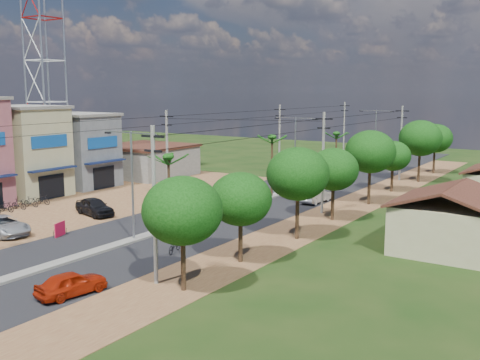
# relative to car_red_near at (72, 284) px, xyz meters

# --- Properties ---
(ground) EXTENTS (160.00, 160.00, 0.00)m
(ground) POSITION_rel_car_red_near_xyz_m (-5.00, 9.92, -0.66)
(ground) COLOR black
(ground) RESTS_ON ground
(road) EXTENTS (12.00, 110.00, 0.04)m
(road) POSITION_rel_car_red_near_xyz_m (-5.00, 24.92, -0.64)
(road) COLOR black
(road) RESTS_ON ground
(median) EXTENTS (1.00, 90.00, 0.18)m
(median) POSITION_rel_car_red_near_xyz_m (-5.00, 27.92, -0.57)
(median) COLOR #605E56
(median) RESTS_ON ground
(dirt_lot_west) EXTENTS (18.00, 46.00, 0.04)m
(dirt_lot_west) POSITION_rel_car_red_near_xyz_m (-20.00, 17.92, -0.64)
(dirt_lot_west) COLOR brown
(dirt_lot_west) RESTS_ON ground
(dirt_shoulder_east) EXTENTS (5.00, 90.00, 0.03)m
(dirt_shoulder_east) POSITION_rel_car_red_near_xyz_m (3.50, 24.92, -0.64)
(dirt_shoulder_east) COLOR brown
(dirt_shoulder_east) RESTS_ON ground
(shophouse_cream) EXTENTS (9.00, 6.40, 9.30)m
(shophouse_cream) POSITION_rel_car_red_near_xyz_m (-26.98, 16.92, 4.00)
(shophouse_cream) COLOR #9B9469
(shophouse_cream) RESTS_ON ground
(shophouse_grey) EXTENTS (9.00, 6.40, 8.30)m
(shophouse_grey) POSITION_rel_car_red_near_xyz_m (-26.98, 23.92, 3.51)
(shophouse_grey) COLOR #4C4F53
(shophouse_grey) RESTS_ON ground
(low_shed) EXTENTS (10.40, 10.40, 3.95)m
(low_shed) POSITION_rel_car_red_near_xyz_m (-26.00, 33.92, 1.31)
(low_shed) COLOR #605E56
(low_shed) RESTS_ON ground
(telecom_tower) EXTENTS (3.80, 3.80, 43.00)m
(telecom_tower) POSITION_rel_car_red_near_xyz_m (-32.00, 23.92, 18.46)
(telecom_tower) COLOR gray
(telecom_tower) RESTS_ON ground
(house_east_near) EXTENTS (7.60, 7.50, 4.60)m
(house_east_near) POSITION_rel_car_red_near_xyz_m (15.00, 19.92, 1.74)
(house_east_near) COLOR #9B9469
(house_east_near) RESTS_ON ground
(tree_east_a) EXTENTS (4.40, 4.40, 6.37)m
(tree_east_a) POSITION_rel_car_red_near_xyz_m (4.50, 3.92, 3.83)
(tree_east_a) COLOR black
(tree_east_a) RESTS_ON ground
(tree_east_b) EXTENTS (4.00, 4.00, 5.83)m
(tree_east_b) POSITION_rel_car_red_near_xyz_m (4.30, 9.92, 3.46)
(tree_east_b) COLOR black
(tree_east_b) RESTS_ON ground
(tree_east_c) EXTENTS (4.60, 4.60, 6.83)m
(tree_east_c) POSITION_rel_car_red_near_xyz_m (4.70, 16.92, 4.21)
(tree_east_c) COLOR black
(tree_east_c) RESTS_ON ground
(tree_east_d) EXTENTS (4.20, 4.20, 6.13)m
(tree_east_d) POSITION_rel_car_red_near_xyz_m (4.40, 23.92, 3.68)
(tree_east_d) COLOR black
(tree_east_d) RESTS_ON ground
(tree_east_e) EXTENTS (4.80, 4.80, 7.14)m
(tree_east_e) POSITION_rel_car_red_near_xyz_m (4.60, 31.92, 4.43)
(tree_east_e) COLOR black
(tree_east_e) RESTS_ON ground
(tree_east_f) EXTENTS (3.80, 3.80, 5.52)m
(tree_east_f) POSITION_rel_car_red_near_xyz_m (4.20, 39.92, 3.23)
(tree_east_f) COLOR black
(tree_east_f) RESTS_ON ground
(tree_east_g) EXTENTS (5.00, 5.00, 7.38)m
(tree_east_g) POSITION_rel_car_red_near_xyz_m (4.80, 47.92, 4.58)
(tree_east_g) COLOR black
(tree_east_g) RESTS_ON ground
(tree_east_h) EXTENTS (4.40, 4.40, 6.52)m
(tree_east_h) POSITION_rel_car_red_near_xyz_m (4.50, 55.92, 3.98)
(tree_east_h) COLOR black
(tree_east_h) RESTS_ON ground
(palm_median_near) EXTENTS (2.00, 2.00, 6.15)m
(palm_median_near) POSITION_rel_car_red_near_xyz_m (-5.00, 13.92, 4.88)
(palm_median_near) COLOR black
(palm_median_near) RESTS_ON ground
(palm_median_mid) EXTENTS (2.00, 2.00, 6.55)m
(palm_median_mid) POSITION_rel_car_red_near_xyz_m (-5.00, 29.92, 5.24)
(palm_median_mid) COLOR black
(palm_median_mid) RESTS_ON ground
(palm_median_far) EXTENTS (2.00, 2.00, 5.85)m
(palm_median_far) POSITION_rel_car_red_near_xyz_m (-5.00, 45.92, 4.60)
(palm_median_far) COLOR black
(palm_median_far) RESTS_ON ground
(streetlight_near) EXTENTS (5.10, 0.18, 8.00)m
(streetlight_near) POSITION_rel_car_red_near_xyz_m (-5.00, 9.92, 4.13)
(streetlight_near) COLOR gray
(streetlight_near) RESTS_ON ground
(streetlight_mid) EXTENTS (5.10, 0.18, 8.00)m
(streetlight_mid) POSITION_rel_car_red_near_xyz_m (-5.00, 34.92, 4.13)
(streetlight_mid) COLOR gray
(streetlight_mid) RESTS_ON ground
(streetlight_far) EXTENTS (5.10, 0.18, 8.00)m
(streetlight_far) POSITION_rel_car_red_near_xyz_m (-5.00, 59.92, 4.13)
(streetlight_far) COLOR gray
(streetlight_far) RESTS_ON ground
(utility_pole_w_b) EXTENTS (1.60, 0.24, 9.00)m
(utility_pole_w_b) POSITION_rel_car_red_near_xyz_m (-12.00, 21.92, 4.10)
(utility_pole_w_b) COLOR #605E56
(utility_pole_w_b) RESTS_ON ground
(utility_pole_w_c) EXTENTS (1.60, 0.24, 9.00)m
(utility_pole_w_c) POSITION_rel_car_red_near_xyz_m (-12.00, 43.92, 4.10)
(utility_pole_w_c) COLOR #605E56
(utility_pole_w_c) RESTS_ON ground
(utility_pole_w_d) EXTENTS (1.60, 0.24, 9.00)m
(utility_pole_w_d) POSITION_rel_car_red_near_xyz_m (-12.00, 64.92, 4.10)
(utility_pole_w_d) COLOR #605E56
(utility_pole_w_d) RESTS_ON ground
(utility_pole_e_a) EXTENTS (1.60, 0.24, 9.00)m
(utility_pole_e_a) POSITION_rel_car_red_near_xyz_m (2.50, 3.92, 4.10)
(utility_pole_e_a) COLOR #605E56
(utility_pole_e_a) RESTS_ON ground
(utility_pole_e_b) EXTENTS (1.60, 0.24, 9.00)m
(utility_pole_e_b) POSITION_rel_car_red_near_xyz_m (2.50, 25.92, 4.10)
(utility_pole_e_b) COLOR #605E56
(utility_pole_e_b) RESTS_ON ground
(utility_pole_e_c) EXTENTS (1.60, 0.24, 9.00)m
(utility_pole_e_c) POSITION_rel_car_red_near_xyz_m (2.50, 47.92, 4.10)
(utility_pole_e_c) COLOR #605E56
(utility_pole_e_c) RESTS_ON ground
(car_red_near) EXTENTS (2.21, 4.07, 1.31)m
(car_red_near) POSITION_rel_car_red_near_xyz_m (0.00, 0.00, 0.00)
(car_red_near) COLOR #941C08
(car_red_near) RESTS_ON ground
(car_silver_mid) EXTENTS (1.69, 4.30, 1.39)m
(car_silver_mid) POSITION_rel_car_red_near_xyz_m (0.00, 29.89, 0.04)
(car_silver_mid) COLOR #919598
(car_silver_mid) RESTS_ON ground
(car_white_far) EXTENTS (3.39, 4.89, 1.31)m
(car_white_far) POSITION_rel_car_red_near_xyz_m (-6.78, 37.27, 0.00)
(car_white_far) COLOR silver
(car_white_far) RESTS_ON ground
(car_parked_silver) EXTENTS (5.35, 2.93, 1.42)m
(car_parked_silver) POSITION_rel_car_red_near_xyz_m (-14.43, 5.68, 0.05)
(car_parked_silver) COLOR #919598
(car_parked_silver) RESTS_ON ground
(car_parked_dark) EXTENTS (4.80, 2.86, 1.53)m
(car_parked_dark) POSITION_rel_car_red_near_xyz_m (-13.75, 14.14, 0.11)
(car_parked_dark) COLOR black
(car_parked_dark) RESTS_ON ground
(moto_rider_east) EXTENTS (1.13, 1.95, 0.97)m
(moto_rider_east) POSITION_rel_car_red_near_xyz_m (-0.53, 9.16, -0.17)
(moto_rider_east) COLOR black
(moto_rider_east) RESTS_ON ground
(moto_rider_west_a) EXTENTS (0.67, 1.79, 0.93)m
(moto_rider_west_a) POSITION_rel_car_red_near_xyz_m (-7.49, 29.09, -0.19)
(moto_rider_west_a) COLOR black
(moto_rider_west_a) RESTS_ON ground
(moto_rider_west_b) EXTENTS (1.01, 1.96, 1.13)m
(moto_rider_west_b) POSITION_rel_car_red_near_xyz_m (-6.20, 40.79, -0.09)
(moto_rider_west_b) COLOR black
(moto_rider_west_b) RESTS_ON ground
(roadside_sign) EXTENTS (0.52, 1.28, 1.11)m
(roadside_sign) POSITION_rel_car_red_near_xyz_m (-10.50, 7.76, -0.11)
(roadside_sign) COLOR #A10E2E
(roadside_sign) RESTS_ON ground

